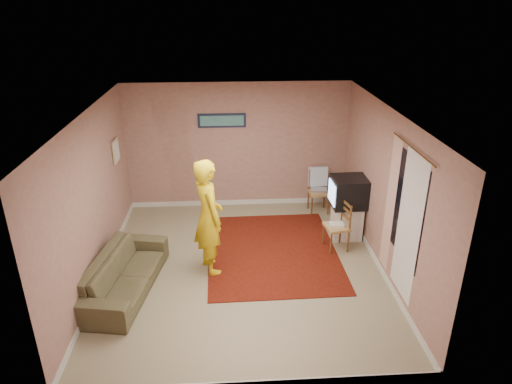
{
  "coord_description": "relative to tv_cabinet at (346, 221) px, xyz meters",
  "views": [
    {
      "loc": [
        -0.18,
        -6.39,
        4.16
      ],
      "look_at": [
        0.26,
        0.6,
        1.1
      ],
      "focal_mm": 32.0,
      "sensor_mm": 36.0,
      "label": 1
    }
  ],
  "objects": [
    {
      "name": "wall_right",
      "position": [
        0.3,
        -0.96,
        0.98
      ],
      "size": [
        0.02,
        5.0,
        2.6
      ],
      "primitive_type": "cube",
      "color": "#A47A6B",
      "rests_on": "ground"
    },
    {
      "name": "picture_back",
      "position": [
        -2.25,
        1.51,
        1.53
      ],
      "size": [
        0.95,
        0.04,
        0.28
      ],
      "color": "#131A34",
      "rests_on": "wall_back"
    },
    {
      "name": "window",
      "position": [
        0.29,
        -1.86,
        1.13
      ],
      "size": [
        0.01,
        1.1,
        1.5
      ],
      "primitive_type": "cube",
      "color": "black",
      "rests_on": "wall_right"
    },
    {
      "name": "chair_b",
      "position": [
        -0.29,
        -0.42,
        0.22
      ],
      "size": [
        0.45,
        0.46,
        0.48
      ],
      "rotation": [
        0.0,
        0.0,
        -1.38
      ],
      "color": "tan",
      "rests_on": "ground"
    },
    {
      "name": "dvd_player",
      "position": [
        -0.32,
        1.08,
        0.16
      ],
      "size": [
        0.36,
        0.29,
        0.06
      ],
      "primitive_type": "cube",
      "rotation": [
        0.0,
        0.0,
        -0.18
      ],
      "color": "silver",
      "rests_on": "chair_a"
    },
    {
      "name": "area_rug",
      "position": [
        -1.41,
        -0.46,
        -0.31
      ],
      "size": [
        2.27,
        2.81,
        0.01
      ],
      "primitive_type": "cube",
      "rotation": [
        0.0,
        0.0,
        0.02
      ],
      "color": "black",
      "rests_on": "ground"
    },
    {
      "name": "curtain_sheer",
      "position": [
        0.28,
        -2.01,
        0.93
      ],
      "size": [
        0.01,
        0.75,
        2.1
      ],
      "primitive_type": "cube",
      "color": "white",
      "rests_on": "wall_right"
    },
    {
      "name": "sofa",
      "position": [
        -3.75,
        -1.44,
        -0.02
      ],
      "size": [
        1.11,
        2.12,
        0.59
      ],
      "primitive_type": "imported",
      "rotation": [
        0.0,
        0.0,
        1.41
      ],
      "color": "brown",
      "rests_on": "ground"
    },
    {
      "name": "ceiling",
      "position": [
        -1.95,
        -0.96,
        2.28
      ],
      "size": [
        4.5,
        5.0,
        0.02
      ],
      "primitive_type": "cube",
      "color": "silver",
      "rests_on": "wall_back"
    },
    {
      "name": "person",
      "position": [
        -2.47,
        -0.94,
        0.63
      ],
      "size": [
        0.69,
        0.82,
        1.9
      ],
      "primitive_type": "imported",
      "rotation": [
        0.0,
        0.0,
        1.96
      ],
      "color": "yellow",
      "rests_on": "ground"
    },
    {
      "name": "baseboard_front",
      "position": [
        -1.95,
        -3.45,
        -0.27
      ],
      "size": [
        4.5,
        0.02,
        0.1
      ],
      "primitive_type": "cube",
      "color": "silver",
      "rests_on": "ground"
    },
    {
      "name": "tv_cabinet",
      "position": [
        0.0,
        0.0,
        0.0
      ],
      "size": [
        0.5,
        0.45,
        0.64
      ],
      "primitive_type": "cube",
      "color": "silver",
      "rests_on": "ground"
    },
    {
      "name": "blue_throw",
      "position": [
        -0.32,
        1.24,
        0.39
      ],
      "size": [
        0.4,
        0.05,
        0.42
      ],
      "primitive_type": "cube",
      "color": "#82ABD6",
      "rests_on": "chair_a"
    },
    {
      "name": "wall_back",
      "position": [
        -1.95,
        1.54,
        0.98
      ],
      "size": [
        4.5,
        0.02,
        2.6
      ],
      "primitive_type": "cube",
      "color": "#A47A6B",
      "rests_on": "ground"
    },
    {
      "name": "game_console",
      "position": [
        -0.29,
        -0.42,
        0.16
      ],
      "size": [
        0.24,
        0.18,
        0.05
      ],
      "primitive_type": "cube",
      "rotation": [
        0.0,
        0.0,
        0.03
      ],
      "color": "silver",
      "rests_on": "chair_b"
    },
    {
      "name": "wall_left",
      "position": [
        -4.2,
        -0.96,
        0.98
      ],
      "size": [
        0.02,
        5.0,
        2.6
      ],
      "primitive_type": "cube",
      "color": "#A47A6B",
      "rests_on": "ground"
    },
    {
      "name": "curtain_rod",
      "position": [
        0.25,
        -1.86,
        2.0
      ],
      "size": [
        0.02,
        1.4,
        0.02
      ],
      "primitive_type": "cylinder",
      "rotation": [
        1.57,
        0.0,
        0.0
      ],
      "color": "brown",
      "rests_on": "wall_right"
    },
    {
      "name": "baseboard_right",
      "position": [
        0.29,
        -0.96,
        -0.27
      ],
      "size": [
        0.02,
        5.0,
        0.1
      ],
      "primitive_type": "cube",
      "color": "silver",
      "rests_on": "ground"
    },
    {
      "name": "curtain_floral",
      "position": [
        0.27,
        -1.31,
        0.93
      ],
      "size": [
        0.01,
        0.35,
        2.1
      ],
      "primitive_type": "cube",
      "color": "beige",
      "rests_on": "wall_right"
    },
    {
      "name": "wall_front",
      "position": [
        -1.95,
        -3.46,
        0.98
      ],
      "size": [
        4.5,
        0.02,
        2.6
      ],
      "primitive_type": "cube",
      "color": "#A47A6B",
      "rests_on": "ground"
    },
    {
      "name": "picture_left",
      "position": [
        -4.17,
        0.64,
        1.23
      ],
      "size": [
        0.04,
        0.38,
        0.42
      ],
      "color": "#C6AD88",
      "rests_on": "wall_left"
    },
    {
      "name": "ground",
      "position": [
        -1.95,
        -0.96,
        -0.32
      ],
      "size": [
        5.0,
        5.0,
        0.0
      ],
      "primitive_type": "plane",
      "color": "gray",
      "rests_on": "ground"
    },
    {
      "name": "baseboard_left",
      "position": [
        -4.19,
        -0.96,
        -0.27
      ],
      "size": [
        0.02,
        5.0,
        0.1
      ],
      "primitive_type": "cube",
      "color": "silver",
      "rests_on": "ground"
    },
    {
      "name": "crt_tv",
      "position": [
        -0.01,
        -0.0,
        0.59
      ],
      "size": [
        0.64,
        0.57,
        0.54
      ],
      "rotation": [
        0.0,
        0.0,
        0.03
      ],
      "color": "black",
      "rests_on": "tv_cabinet"
    },
    {
      "name": "chair_a",
      "position": [
        -0.32,
        1.08,
        0.22
      ],
      "size": [
        0.42,
        0.4,
        0.48
      ],
      "rotation": [
        0.0,
        0.0,
        0.06
      ],
      "color": "tan",
      "rests_on": "ground"
    },
    {
      "name": "baseboard_back",
      "position": [
        -1.95,
        1.53,
        -0.27
      ],
      "size": [
        4.5,
        0.02,
        0.1
      ],
      "primitive_type": "cube",
      "color": "silver",
      "rests_on": "ground"
    }
  ]
}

